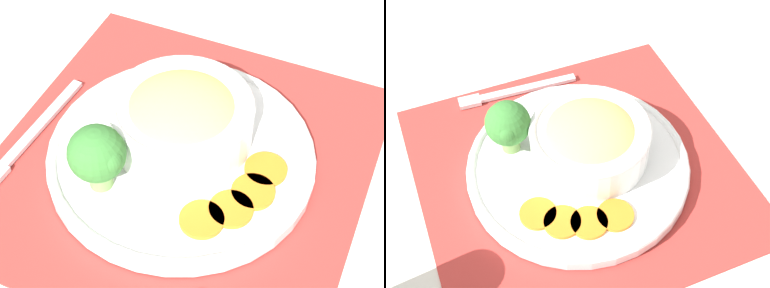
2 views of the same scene
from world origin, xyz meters
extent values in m
plane|color=beige|center=(0.00, 0.00, 0.00)|extent=(4.00, 4.00, 0.00)
cube|color=#B2332D|center=(0.00, 0.00, 0.00)|extent=(0.45, 0.46, 0.00)
cylinder|color=white|center=(0.00, 0.00, 0.01)|extent=(0.30, 0.30, 0.02)
torus|color=white|center=(0.00, 0.00, 0.02)|extent=(0.30, 0.30, 0.01)
cylinder|color=white|center=(0.01, -0.02, 0.05)|extent=(0.16, 0.16, 0.05)
torus|color=white|center=(0.01, -0.02, 0.07)|extent=(0.16, 0.16, 0.01)
ellipsoid|color=#EAC66B|center=(0.01, -0.02, 0.06)|extent=(0.13, 0.13, 0.06)
cylinder|color=#759E51|center=(0.07, 0.07, 0.03)|extent=(0.02, 0.02, 0.03)
sphere|color=#387A33|center=(0.07, 0.07, 0.07)|extent=(0.06, 0.06, 0.06)
sphere|color=#387A33|center=(0.05, 0.08, 0.07)|extent=(0.03, 0.03, 0.03)
sphere|color=#387A33|center=(0.08, 0.06, 0.07)|extent=(0.02, 0.02, 0.02)
cylinder|color=orange|center=(-0.05, 0.08, 0.02)|extent=(0.05, 0.05, 0.01)
cylinder|color=orange|center=(-0.07, 0.06, 0.02)|extent=(0.05, 0.05, 0.01)
cylinder|color=orange|center=(-0.09, 0.03, 0.02)|extent=(0.05, 0.05, 0.01)
cylinder|color=orange|center=(-0.10, 0.00, 0.02)|extent=(0.05, 0.05, 0.01)
cube|color=silver|center=(0.18, 0.01, 0.01)|extent=(0.04, 0.18, 0.01)
camera|label=1|loc=(-0.15, 0.44, 0.56)|focal=60.00mm
camera|label=2|loc=(-0.38, 0.21, 0.58)|focal=50.00mm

